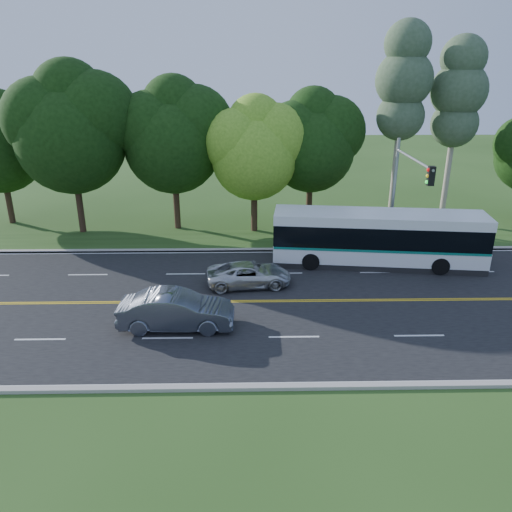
{
  "coord_description": "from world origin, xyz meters",
  "views": [
    {
      "loc": [
        -2.52,
        -22.41,
        11.23
      ],
      "look_at": [
        -2.05,
        2.0,
        1.67
      ],
      "focal_mm": 35.0,
      "sensor_mm": 36.0,
      "label": 1
    }
  ],
  "objects_px": {
    "sedan": "(176,310)",
    "transit_bus": "(378,239)",
    "traffic_signal": "(404,184)",
    "suv": "(249,274)"
  },
  "relations": [
    {
      "from": "transit_bus",
      "to": "suv",
      "type": "height_order",
      "value": "transit_bus"
    },
    {
      "from": "suv",
      "to": "transit_bus",
      "type": "bearing_deg",
      "value": -75.22
    },
    {
      "from": "traffic_signal",
      "to": "transit_bus",
      "type": "bearing_deg",
      "value": -154.79
    },
    {
      "from": "traffic_signal",
      "to": "suv",
      "type": "distance_m",
      "value": 10.37
    },
    {
      "from": "transit_bus",
      "to": "sedan",
      "type": "bearing_deg",
      "value": -139.19
    },
    {
      "from": "traffic_signal",
      "to": "transit_bus",
      "type": "xyz_separation_m",
      "value": [
        -1.42,
        -0.67,
        -3.09
      ]
    },
    {
      "from": "transit_bus",
      "to": "sedan",
      "type": "distance_m",
      "value": 13.02
    },
    {
      "from": "sedan",
      "to": "transit_bus",
      "type": "bearing_deg",
      "value": -55.05
    },
    {
      "from": "traffic_signal",
      "to": "transit_bus",
      "type": "relative_size",
      "value": 0.57
    },
    {
      "from": "traffic_signal",
      "to": "suv",
      "type": "height_order",
      "value": "traffic_signal"
    }
  ]
}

